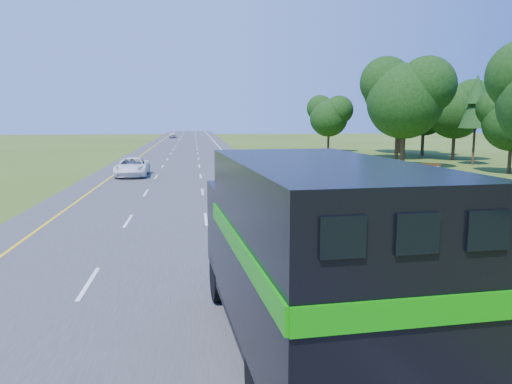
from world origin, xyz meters
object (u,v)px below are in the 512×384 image
at_px(far_car, 173,135).
at_px(exit_sign, 415,192).
at_px(horse_truck, 305,256).
at_px(white_suv, 132,167).

relative_size(far_car, exit_sign, 1.38).
relative_size(horse_truck, white_suv, 1.69).
relative_size(horse_truck, exit_sign, 2.95).
height_order(horse_truck, exit_sign, horse_truck).
bearing_deg(horse_truck, white_suv, 97.96).
bearing_deg(white_suv, horse_truck, -78.49).
bearing_deg(exit_sign, far_car, 106.31).
bearing_deg(horse_truck, far_car, 89.27).
height_order(white_suv, far_car, white_suv).
height_order(white_suv, exit_sign, exit_sign).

